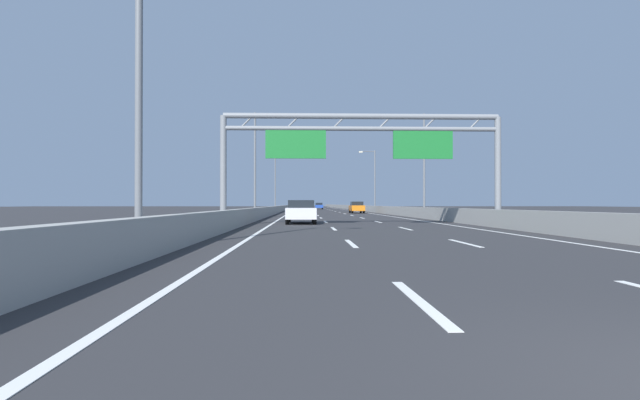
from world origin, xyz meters
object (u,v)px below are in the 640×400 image
at_px(streetlamp_left_far, 277,177).
at_px(blue_car, 319,206).
at_px(black_car, 302,206).
at_px(orange_car, 357,207).
at_px(streetlamp_left_near, 148,49).
at_px(sign_gantry, 361,141).
at_px(streetlamp_right_mid, 422,158).
at_px(streetlamp_right_far, 373,177).
at_px(white_car, 301,211).
at_px(streetlamp_left_mid, 258,158).

distance_m(streetlamp_left_far, blue_car, 35.73).
relative_size(black_car, blue_car, 1.05).
distance_m(black_car, orange_car, 34.22).
distance_m(streetlamp_left_near, orange_car, 52.10).
relative_size(sign_gantry, streetlamp_right_mid, 1.68).
bearing_deg(sign_gantry, streetlamp_left_far, 98.92).
height_order(streetlamp_right_mid, streetlamp_right_far, same).
bearing_deg(blue_car, black_car, -107.52).
height_order(streetlamp_left_near, white_car, streetlamp_left_near).
bearing_deg(blue_car, streetlamp_right_far, -78.01).
distance_m(sign_gantry, blue_car, 82.07).
bearing_deg(black_car, streetlamp_left_far, -99.50).
relative_size(sign_gantry, white_car, 3.40).
xyz_separation_m(sign_gantry, black_car, (-3.66, 69.92, -4.05)).
relative_size(streetlamp_left_mid, black_car, 2.07).
bearing_deg(streetlamp_left_near, orange_car, 77.59).
bearing_deg(orange_car, streetlamp_left_near, -102.41).
relative_size(streetlamp_right_far, orange_car, 2.15).
xyz_separation_m(streetlamp_left_near, white_car, (4.01, 17.76, -4.63)).
bearing_deg(black_car, blue_car, 72.48).
relative_size(white_car, orange_car, 1.06).
bearing_deg(black_car, streetlamp_right_mid, -78.19).
bearing_deg(blue_car, white_car, -92.61).
xyz_separation_m(streetlamp_left_mid, blue_car, (7.58, 65.38, -4.66)).
bearing_deg(orange_car, streetlamp_left_mid, -119.25).
relative_size(streetlamp_left_near, black_car, 2.07).
distance_m(black_car, blue_car, 12.64).
distance_m(streetlamp_left_far, white_car, 44.22).
bearing_deg(streetlamp_right_mid, white_car, -130.00).
height_order(white_car, orange_car, orange_car).
bearing_deg(sign_gantry, streetlamp_right_far, 81.01).
distance_m(blue_car, white_car, 78.48).
relative_size(sign_gantry, black_car, 3.48).
bearing_deg(streetlamp_right_far, streetlamp_left_mid, -115.88).
relative_size(streetlamp_left_mid, white_car, 2.03).
xyz_separation_m(streetlamp_right_far, black_car, (-11.15, 22.56, -4.64)).
distance_m(streetlamp_left_mid, blue_car, 65.98).
bearing_deg(black_car, streetlamp_left_near, -92.57).
height_order(streetlamp_left_near, blue_car, streetlamp_left_near).
relative_size(streetlamp_right_mid, white_car, 2.03).
xyz_separation_m(streetlamp_right_mid, white_car, (-10.92, -13.01, -4.63)).
bearing_deg(white_car, black_car, 90.20).
height_order(streetlamp_left_mid, streetlamp_right_mid, same).
relative_size(streetlamp_left_near, streetlamp_left_far, 1.00).
bearing_deg(sign_gantry, streetlamp_right_mid, 65.68).
distance_m(streetlamp_left_mid, white_car, 14.39).
height_order(streetlamp_left_far, orange_car, streetlamp_left_far).
bearing_deg(streetlamp_left_near, blue_car, 85.49).
bearing_deg(streetlamp_left_mid, streetlamp_left_near, -90.00).
distance_m(streetlamp_right_mid, orange_car, 20.79).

